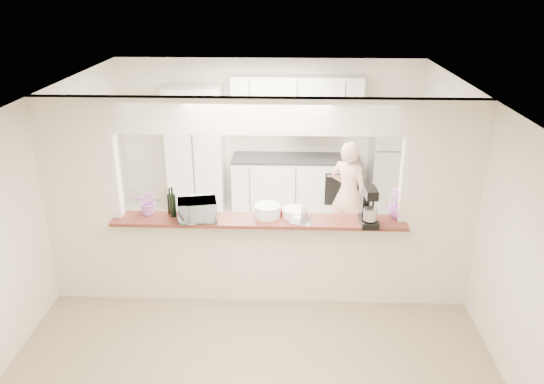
{
  "coord_description": "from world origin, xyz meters",
  "views": [
    {
      "loc": [
        0.36,
        -5.61,
        3.69
      ],
      "look_at": [
        0.14,
        0.3,
        1.29
      ],
      "focal_mm": 35.0,
      "sensor_mm": 36.0,
      "label": 1
    }
  ],
  "objects_px": {
    "person": "(348,194)",
    "toaster_oven": "(197,210)",
    "refrigerator": "(394,165)",
    "stand_mixer": "(369,208)"
  },
  "relations": [
    {
      "from": "stand_mixer",
      "to": "person",
      "type": "bearing_deg",
      "value": 91.72
    },
    {
      "from": "stand_mixer",
      "to": "person",
      "type": "height_order",
      "value": "person"
    },
    {
      "from": "person",
      "to": "refrigerator",
      "type": "bearing_deg",
      "value": -93.45
    },
    {
      "from": "toaster_oven",
      "to": "refrigerator",
      "type": "bearing_deg",
      "value": 33.59
    },
    {
      "from": "refrigerator",
      "to": "person",
      "type": "relative_size",
      "value": 1.08
    },
    {
      "from": "person",
      "to": "toaster_oven",
      "type": "bearing_deg",
      "value": 72.78
    },
    {
      "from": "toaster_oven",
      "to": "stand_mixer",
      "type": "bearing_deg",
      "value": -12.43
    },
    {
      "from": "stand_mixer",
      "to": "refrigerator",
      "type": "bearing_deg",
      "value": 73.95
    },
    {
      "from": "toaster_oven",
      "to": "stand_mixer",
      "type": "relative_size",
      "value": 0.98
    },
    {
      "from": "refrigerator",
      "to": "stand_mixer",
      "type": "relative_size",
      "value": 3.8
    }
  ]
}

